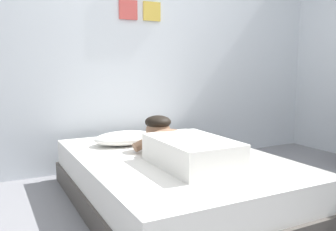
# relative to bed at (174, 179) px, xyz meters

# --- Properties ---
(ground_plane) EXTENTS (12.74, 12.74, 0.00)m
(ground_plane) POSITION_rel_bed_xyz_m (0.21, -0.56, -0.18)
(ground_plane) COLOR gray
(back_wall) EXTENTS (4.37, 0.12, 2.50)m
(back_wall) POSITION_rel_bed_xyz_m (0.21, 1.16, 1.07)
(back_wall) COLOR silver
(back_wall) RESTS_ON ground
(bed) EXTENTS (1.35, 1.94, 0.36)m
(bed) POSITION_rel_bed_xyz_m (0.00, 0.00, 0.00)
(bed) COLOR #4C4742
(bed) RESTS_ON ground
(pillow) EXTENTS (0.52, 0.32, 0.11)m
(pillow) POSITION_rel_bed_xyz_m (-0.19, 0.50, 0.24)
(pillow) COLOR white
(pillow) RESTS_ON bed
(person_lying) EXTENTS (0.43, 0.92, 0.27)m
(person_lying) POSITION_rel_bed_xyz_m (-0.03, -0.16, 0.29)
(person_lying) COLOR white
(person_lying) RESTS_ON bed
(coffee_cup) EXTENTS (0.12, 0.09, 0.07)m
(coffee_cup) POSITION_rel_bed_xyz_m (0.22, 0.41, 0.22)
(coffee_cup) COLOR #D84C47
(coffee_cup) RESTS_ON bed
(cell_phone) EXTENTS (0.07, 0.14, 0.01)m
(cell_phone) POSITION_rel_bed_xyz_m (-0.05, -0.22, 0.19)
(cell_phone) COLOR black
(cell_phone) RESTS_ON bed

